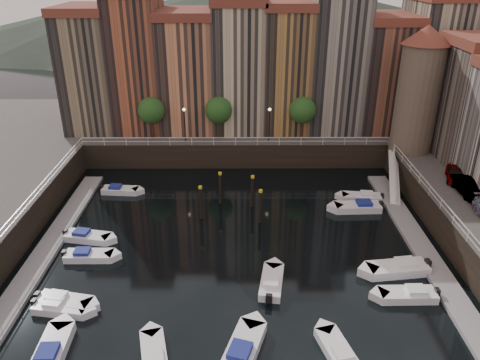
{
  "coord_description": "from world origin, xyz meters",
  "views": [
    {
      "loc": [
        0.3,
        -35.6,
        22.74
      ],
      "look_at": [
        0.48,
        4.0,
        4.11
      ],
      "focal_mm": 35.0,
      "sensor_mm": 36.0,
      "label": 1
    }
  ],
  "objects_px": {
    "corner_tower": "(419,88)",
    "car_b": "(467,188)",
    "car_a": "(455,174)",
    "gangway": "(394,174)",
    "boat_left_2": "(88,256)",
    "mooring_pilings": "(233,198)",
    "boat_left_0": "(60,308)",
    "boat_left_1": "(63,302)"
  },
  "relations": [
    {
      "from": "corner_tower",
      "to": "car_b",
      "type": "xyz_separation_m",
      "value": [
        1.5,
        -11.45,
        -6.46
      ]
    },
    {
      "from": "car_a",
      "to": "corner_tower",
      "type": "bearing_deg",
      "value": 120.44
    },
    {
      "from": "gangway",
      "to": "car_b",
      "type": "bearing_deg",
      "value": -57.68
    },
    {
      "from": "gangway",
      "to": "car_a",
      "type": "distance_m",
      "value": 6.25
    },
    {
      "from": "boat_left_2",
      "to": "corner_tower",
      "type": "bearing_deg",
      "value": 28.23
    },
    {
      "from": "mooring_pilings",
      "to": "boat_left_0",
      "type": "height_order",
      "value": "mooring_pilings"
    },
    {
      "from": "gangway",
      "to": "boat_left_2",
      "type": "height_order",
      "value": "gangway"
    },
    {
      "from": "corner_tower",
      "to": "mooring_pilings",
      "type": "height_order",
      "value": "corner_tower"
    },
    {
      "from": "boat_left_1",
      "to": "boat_left_0",
      "type": "bearing_deg",
      "value": -78.4
    },
    {
      "from": "gangway",
      "to": "boat_left_2",
      "type": "xyz_separation_m",
      "value": [
        -29.41,
        -12.81,
        -1.59
      ]
    },
    {
      "from": "corner_tower",
      "to": "gangway",
      "type": "bearing_deg",
      "value": -122.8
    },
    {
      "from": "boat_left_0",
      "to": "boat_left_1",
      "type": "relative_size",
      "value": 0.96
    },
    {
      "from": "corner_tower",
      "to": "boat_left_2",
      "type": "height_order",
      "value": "corner_tower"
    },
    {
      "from": "boat_left_2",
      "to": "car_a",
      "type": "height_order",
      "value": "car_a"
    },
    {
      "from": "boat_left_2",
      "to": "car_b",
      "type": "xyz_separation_m",
      "value": [
        33.81,
        5.86,
        3.4
      ]
    },
    {
      "from": "boat_left_0",
      "to": "car_a",
      "type": "bearing_deg",
      "value": 33.47
    },
    {
      "from": "car_a",
      "to": "car_b",
      "type": "relative_size",
      "value": 0.91
    },
    {
      "from": "mooring_pilings",
      "to": "car_b",
      "type": "bearing_deg",
      "value": -5.58
    },
    {
      "from": "boat_left_0",
      "to": "car_b",
      "type": "bearing_deg",
      "value": 29.16
    },
    {
      "from": "gangway",
      "to": "boat_left_0",
      "type": "relative_size",
      "value": 1.96
    },
    {
      "from": "gangway",
      "to": "boat_left_0",
      "type": "distance_m",
      "value": 35.3
    },
    {
      "from": "boat_left_0",
      "to": "boat_left_1",
      "type": "bearing_deg",
      "value": 98.99
    },
    {
      "from": "corner_tower",
      "to": "boat_left_1",
      "type": "relative_size",
      "value": 3.13
    },
    {
      "from": "corner_tower",
      "to": "boat_left_1",
      "type": "distance_m",
      "value": 41.04
    },
    {
      "from": "mooring_pilings",
      "to": "boat_left_2",
      "type": "bearing_deg",
      "value": -146.72
    },
    {
      "from": "boat_left_0",
      "to": "boat_left_2",
      "type": "bearing_deg",
      "value": 98.16
    },
    {
      "from": "boat_left_1",
      "to": "car_b",
      "type": "xyz_separation_m",
      "value": [
        33.92,
        11.7,
        3.4
      ]
    },
    {
      "from": "mooring_pilings",
      "to": "boat_left_1",
      "type": "distance_m",
      "value": 18.52
    },
    {
      "from": "gangway",
      "to": "boat_left_2",
      "type": "bearing_deg",
      "value": -156.47
    },
    {
      "from": "mooring_pilings",
      "to": "corner_tower",
      "type": "bearing_deg",
      "value": 24.83
    },
    {
      "from": "mooring_pilings",
      "to": "car_a",
      "type": "bearing_deg",
      "value": 2.46
    },
    {
      "from": "gangway",
      "to": "car_b",
      "type": "xyz_separation_m",
      "value": [
        4.4,
        -6.95,
        1.81
      ]
    },
    {
      "from": "corner_tower",
      "to": "boat_left_0",
      "type": "bearing_deg",
      "value": -143.74
    },
    {
      "from": "boat_left_1",
      "to": "car_a",
      "type": "relative_size",
      "value": 1.1
    },
    {
      "from": "gangway",
      "to": "car_b",
      "type": "distance_m",
      "value": 8.42
    },
    {
      "from": "gangway",
      "to": "boat_left_1",
      "type": "xyz_separation_m",
      "value": [
        -29.53,
        -18.65,
        -1.58
      ]
    },
    {
      "from": "gangway",
      "to": "car_a",
      "type": "height_order",
      "value": "car_a"
    },
    {
      "from": "boat_left_0",
      "to": "car_a",
      "type": "height_order",
      "value": "car_a"
    },
    {
      "from": "boat_left_0",
      "to": "car_b",
      "type": "xyz_separation_m",
      "value": [
        33.93,
        12.33,
        3.41
      ]
    },
    {
      "from": "car_a",
      "to": "boat_left_0",
      "type": "bearing_deg",
      "value": -136.46
    },
    {
      "from": "mooring_pilings",
      "to": "car_a",
      "type": "relative_size",
      "value": 1.5
    },
    {
      "from": "corner_tower",
      "to": "boat_left_1",
      "type": "xyz_separation_m",
      "value": [
        -32.43,
        -23.15,
        -9.86
      ]
    }
  ]
}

